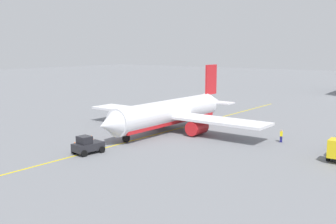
% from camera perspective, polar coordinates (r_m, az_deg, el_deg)
% --- Properties ---
extents(ground_plane, '(400.00, 400.00, 0.00)m').
position_cam_1_polar(ground_plane, '(61.37, 0.00, -2.77)').
color(ground_plane, slate).
extents(airplane, '(29.19, 31.48, 9.83)m').
position_cam_1_polar(airplane, '(61.24, 0.27, -0.20)').
color(airplane, white).
rests_on(airplane, ground).
extents(pushback_tug, '(3.80, 2.66, 2.20)m').
position_cam_1_polar(pushback_tug, '(49.19, -11.47, -4.70)').
color(pushback_tug, '#232328').
rests_on(pushback_tug, ground).
extents(refueling_worker, '(0.61, 0.52, 1.71)m').
position_cam_1_polar(refueling_worker, '(56.22, 15.89, -3.35)').
color(refueling_worker, navy).
rests_on(refueling_worker, ground).
extents(safety_cone_nose, '(0.53, 0.53, 0.59)m').
position_cam_1_polar(safety_cone_nose, '(56.94, -10.89, -3.55)').
color(safety_cone_nose, '#F2590F').
rests_on(safety_cone_nose, ground).
extents(safety_cone_wingtip, '(0.56, 0.56, 0.62)m').
position_cam_1_polar(safety_cone_wingtip, '(53.29, -13.19, -4.47)').
color(safety_cone_wingtip, '#F2590F').
rests_on(safety_cone_wingtip, ground).
extents(taxi_line_marking, '(78.50, 0.86, 0.01)m').
position_cam_1_polar(taxi_line_marking, '(61.37, 0.00, -2.76)').
color(taxi_line_marking, yellow).
rests_on(taxi_line_marking, ground).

